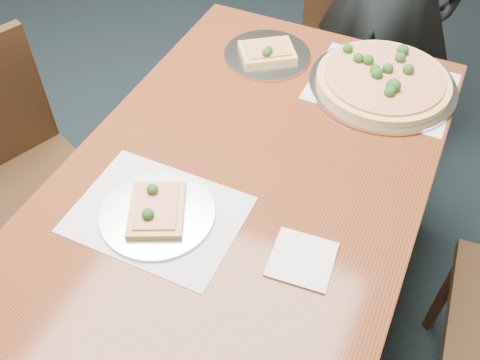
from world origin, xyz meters
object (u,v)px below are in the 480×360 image
at_px(slice_plate_near, 157,211).
at_px(slice_plate_far, 267,53).
at_px(pizza_pan, 383,80).
at_px(chair_far, 349,35).
at_px(chair_left, 14,169).
at_px(dining_table, 240,203).

distance_m(slice_plate_near, slice_plate_far, 0.72).
bearing_deg(pizza_pan, slice_plate_far, -179.63).
height_order(chair_far, pizza_pan, chair_far).
distance_m(chair_left, pizza_pan, 1.19).
xyz_separation_m(chair_left, slice_plate_near, (0.64, -0.12, 0.25)).
bearing_deg(chair_far, slice_plate_far, -114.08).
bearing_deg(slice_plate_near, chair_far, 85.01).
bearing_deg(dining_table, slice_plate_far, 105.74).
height_order(dining_table, slice_plate_near, slice_plate_near).
xyz_separation_m(chair_far, chair_left, (-0.75, -1.19, 0.00)).
bearing_deg(chair_left, chair_far, -10.99).
bearing_deg(slice_plate_far, slice_plate_near, -88.78).
height_order(dining_table, chair_far, chair_far).
bearing_deg(pizza_pan, dining_table, -113.36).
bearing_deg(pizza_pan, chair_far, 112.76).
relative_size(chair_far, slice_plate_far, 3.25).
xyz_separation_m(chair_far, slice_plate_far, (-0.13, -0.60, 0.25)).
height_order(chair_left, slice_plate_far, chair_left).
distance_m(chair_left, slice_plate_near, 0.69).
relative_size(chair_far, chair_left, 1.00).
xyz_separation_m(pizza_pan, slice_plate_far, (-0.38, -0.00, -0.01)).
bearing_deg(dining_table, pizza_pan, 66.64).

